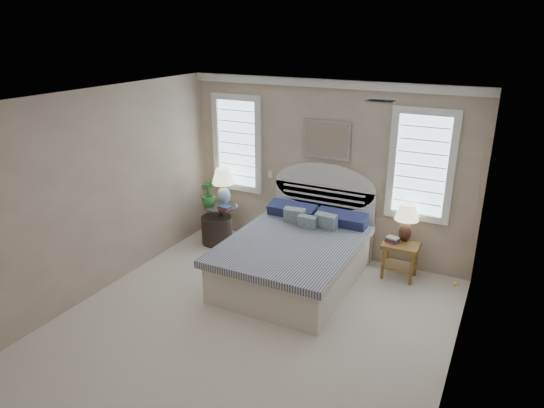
{
  "coord_description": "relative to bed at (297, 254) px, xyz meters",
  "views": [
    {
      "loc": [
        2.49,
        -4.21,
        3.41
      ],
      "look_at": [
        -0.16,
        1.0,
        1.26
      ],
      "focal_mm": 32.0,
      "sensor_mm": 36.0,
      "label": 1
    }
  ],
  "objects": [
    {
      "name": "floor",
      "position": [
        0.0,
        -1.46,
        -0.39
      ],
      "size": [
        4.5,
        5.0,
        0.01
      ],
      "primitive_type": "cube",
      "color": "silver",
      "rests_on": "ground"
    },
    {
      "name": "ceiling",
      "position": [
        0.0,
        -1.46,
        2.31
      ],
      "size": [
        4.5,
        5.0,
        0.01
      ],
      "primitive_type": "cube",
      "color": "white",
      "rests_on": "wall_back"
    },
    {
      "name": "wall_back",
      "position": [
        0.0,
        1.04,
        0.96
      ],
      "size": [
        4.5,
        0.02,
        2.7
      ],
      "primitive_type": "cube",
      "color": "tan",
      "rests_on": "floor"
    },
    {
      "name": "wall_left",
      "position": [
        -2.25,
        -1.46,
        0.96
      ],
      "size": [
        0.02,
        5.0,
        2.7
      ],
      "primitive_type": "cube",
      "color": "tan",
      "rests_on": "floor"
    },
    {
      "name": "wall_right",
      "position": [
        2.25,
        -1.46,
        0.96
      ],
      "size": [
        0.02,
        5.0,
        2.7
      ],
      "primitive_type": "cube",
      "color": "tan",
      "rests_on": "floor"
    },
    {
      "name": "crown_molding",
      "position": [
        0.0,
        1.0,
        2.25
      ],
      "size": [
        4.5,
        0.08,
        0.12
      ],
      "primitive_type": "cube",
      "color": "white",
      "rests_on": "wall_back"
    },
    {
      "name": "hvac_vent",
      "position": [
        1.2,
        -0.66,
        2.29
      ],
      "size": [
        0.3,
        0.2,
        0.02
      ],
      "primitive_type": "cube",
      "color": "#B2B2B2",
      "rests_on": "ceiling"
    },
    {
      "name": "switch_plate",
      "position": [
        -0.95,
        1.03,
        0.76
      ],
      "size": [
        0.08,
        0.01,
        0.12
      ],
      "primitive_type": "cube",
      "color": "white",
      "rests_on": "wall_back"
    },
    {
      "name": "window_left",
      "position": [
        -1.55,
        1.02,
        1.21
      ],
      "size": [
        0.9,
        0.06,
        1.6
      ],
      "primitive_type": "cube",
      "color": "silver",
      "rests_on": "wall_back"
    },
    {
      "name": "window_right",
      "position": [
        1.4,
        1.02,
        1.21
      ],
      "size": [
        0.9,
        0.06,
        1.6
      ],
      "primitive_type": "cube",
      "color": "silver",
      "rests_on": "wall_back"
    },
    {
      "name": "painting",
      "position": [
        0.0,
        1.0,
        1.43
      ],
      "size": [
        0.74,
        0.04,
        0.58
      ],
      "primitive_type": "cube",
      "color": "silver",
      "rests_on": "wall_back"
    },
    {
      "name": "closet_door",
      "position": [
        2.23,
        -0.26,
        0.81
      ],
      "size": [
        0.02,
        1.8,
        2.4
      ],
      "primitive_type": "cube",
      "color": "white",
      "rests_on": "floor"
    },
    {
      "name": "bed",
      "position": [
        0.0,
        0.0,
        0.0
      ],
      "size": [
        1.72,
        2.28,
        1.47
      ],
      "color": "silver",
      "rests_on": "floor"
    },
    {
      "name": "side_table_left",
      "position": [
        -1.65,
        0.59,
        0.0
      ],
      "size": [
        0.56,
        0.56,
        0.63
      ],
      "color": "black",
      "rests_on": "floor"
    },
    {
      "name": "nightstand_right",
      "position": [
        1.3,
        0.69,
        0.0
      ],
      "size": [
        0.5,
        0.4,
        0.53
      ],
      "color": "olive",
      "rests_on": "floor"
    },
    {
      "name": "floor_pot",
      "position": [
        -1.68,
        0.51,
        -0.16
      ],
      "size": [
        0.6,
        0.6,
        0.46
      ],
      "primitive_type": "cylinder",
      "rotation": [
        0.0,
        0.0,
        0.21
      ],
      "color": "black",
      "rests_on": "floor"
    },
    {
      "name": "lamp_left",
      "position": [
        -1.66,
        0.72,
        0.61
      ],
      "size": [
        0.46,
        0.46,
        0.61
      ],
      "rotation": [
        0.0,
        0.0,
        0.26
      ],
      "color": "white",
      "rests_on": "side_table_left"
    },
    {
      "name": "lamp_right",
      "position": [
        1.31,
        0.83,
        0.48
      ],
      "size": [
        0.39,
        0.39,
        0.55
      ],
      "rotation": [
        0.0,
        0.0,
        0.16
      ],
      "color": "black",
      "rests_on": "nightstand_right"
    },
    {
      "name": "potted_plant",
      "position": [
        -1.81,
        0.48,
        0.46
      ],
      "size": [
        0.31,
        0.31,
        0.43
      ],
      "primitive_type": "imported",
      "rotation": [
        0.0,
        0.0,
        -0.36
      ],
      "color": "#33712D",
      "rests_on": "side_table_left"
    },
    {
      "name": "books_left",
      "position": [
        -1.49,
        0.49,
        0.27
      ],
      "size": [
        0.23,
        0.18,
        0.06
      ],
      "rotation": [
        0.0,
        0.0,
        -0.2
      ],
      "color": "#A12831",
      "rests_on": "side_table_left"
    },
    {
      "name": "books_right",
      "position": [
        1.17,
        0.69,
        0.18
      ],
      "size": [
        0.21,
        0.17,
        0.07
      ],
      "rotation": [
        0.0,
        0.0,
        -0.25
      ],
      "color": "#A12831",
      "rests_on": "nightstand_right"
    }
  ]
}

